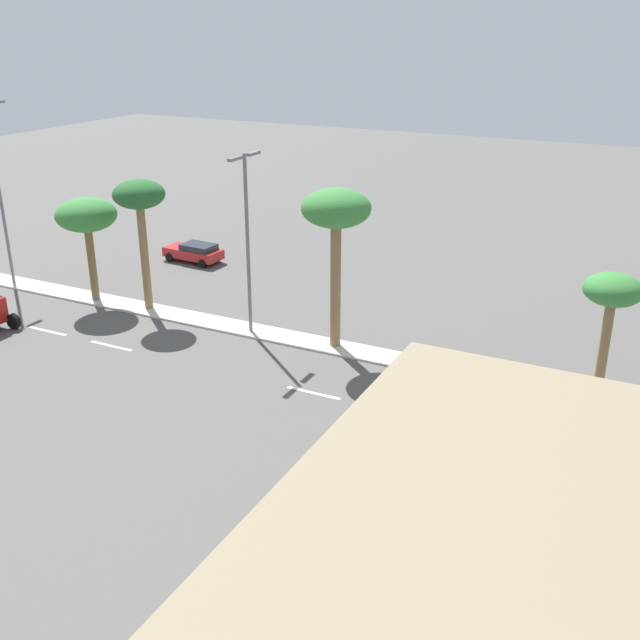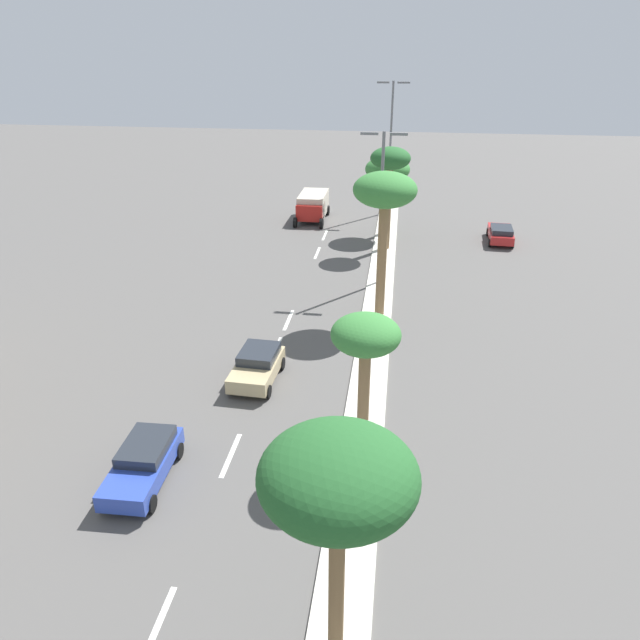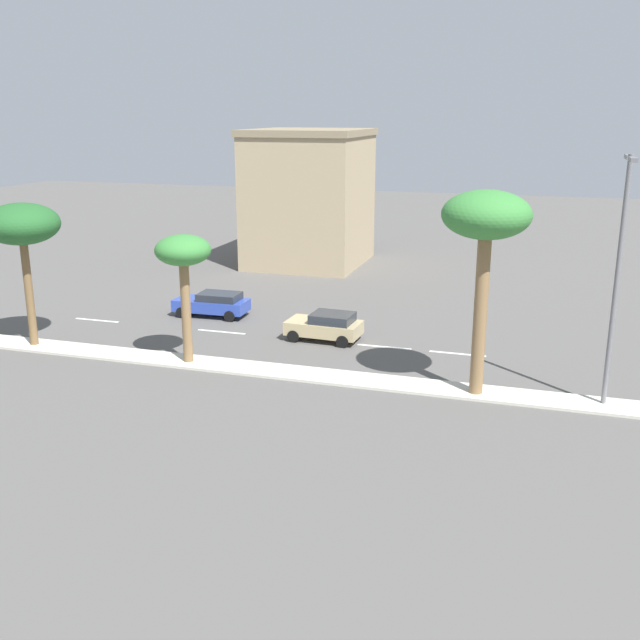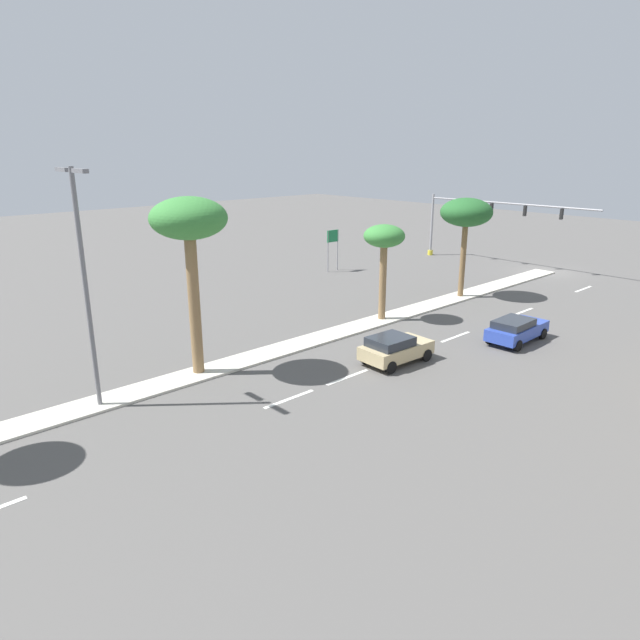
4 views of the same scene
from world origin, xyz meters
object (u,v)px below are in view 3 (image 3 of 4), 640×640
object	(u,v)px
palm_tree_far	(183,256)
sedan_blue_rear	(213,303)
commercial_building	(309,197)
palm_tree_outboard	(486,223)
palm_tree_mid	(22,226)
sedan_tan_right	(326,326)
street_lamp_outboard	(619,263)

from	to	relation	value
palm_tree_far	sedan_blue_rear	xyz separation A→B (m)	(-8.05, -2.47, -4.43)
commercial_building	palm_tree_outboard	world-z (taller)	commercial_building
commercial_building	sedan_blue_rear	distance (m)	17.14
sedan_blue_rear	palm_tree_mid	bearing A→B (deg)	-38.25
palm_tree_far	sedan_blue_rear	world-z (taller)	palm_tree_far
commercial_building	sedan_tan_right	xyz separation A→B (m)	(19.14, 7.08, -4.38)
street_lamp_outboard	sedan_blue_rear	world-z (taller)	street_lamp_outboard
commercial_building	street_lamp_outboard	distance (m)	31.84
palm_tree_outboard	sedan_blue_rear	distance (m)	19.10
commercial_building	palm_tree_far	bearing A→B (deg)	4.38
palm_tree_far	palm_tree_outboard	size ratio (longest dim) A/B	0.71
palm_tree_mid	street_lamp_outboard	size ratio (longest dim) A/B	0.72
street_lamp_outboard	palm_tree_far	bearing A→B (deg)	-89.25
street_lamp_outboard	sedan_tan_right	world-z (taller)	street_lamp_outboard
palm_tree_mid	street_lamp_outboard	bearing A→B (deg)	90.35
commercial_building	palm_tree_outboard	distance (m)	29.19
commercial_building	sedan_blue_rear	world-z (taller)	commercial_building
sedan_tan_right	sedan_blue_rear	bearing A→B (deg)	-108.60
palm_tree_mid	palm_tree_outboard	bearing A→B (deg)	89.53
street_lamp_outboard	sedan_tan_right	bearing A→B (deg)	-111.31
palm_tree_mid	sedan_tan_right	bearing A→B (deg)	111.13
palm_tree_mid	street_lamp_outboard	distance (m)	27.36
palm_tree_outboard	sedan_blue_rear	size ratio (longest dim) A/B	1.96
street_lamp_outboard	palm_tree_outboard	bearing A→B (deg)	-86.09
palm_tree_far	palm_tree_outboard	world-z (taller)	palm_tree_outboard
commercial_building	palm_tree_outboard	xyz separation A→B (m)	(24.71, 15.38, 2.16)
palm_tree_outboard	sedan_tan_right	distance (m)	11.95
palm_tree_mid	sedan_tan_right	world-z (taller)	palm_tree_mid
commercial_building	sedan_blue_rear	bearing A→B (deg)	-2.03
palm_tree_far	street_lamp_outboard	distance (m)	18.61
palm_tree_mid	sedan_blue_rear	size ratio (longest dim) A/B	1.66
sedan_blue_rear	palm_tree_far	bearing A→B (deg)	17.06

